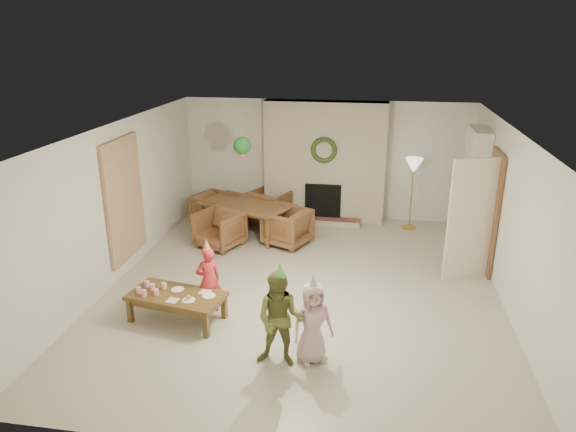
% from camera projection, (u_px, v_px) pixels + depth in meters
% --- Properties ---
extents(floor, '(7.00, 7.00, 0.00)m').
position_uv_depth(floor, '(303.00, 288.00, 8.33)').
color(floor, '#B7B29E').
rests_on(floor, ground).
extents(ceiling, '(7.00, 7.00, 0.00)m').
position_uv_depth(ceiling, '(304.00, 130.00, 7.50)').
color(ceiling, white).
rests_on(ceiling, wall_back).
extents(wall_back, '(7.00, 0.00, 7.00)m').
position_uv_depth(wall_back, '(326.00, 160.00, 11.17)').
color(wall_back, silver).
rests_on(wall_back, floor).
extents(wall_front, '(7.00, 0.00, 7.00)m').
position_uv_depth(wall_front, '(250.00, 342.00, 4.66)').
color(wall_front, silver).
rests_on(wall_front, floor).
extents(wall_left, '(0.00, 7.00, 7.00)m').
position_uv_depth(wall_left, '(116.00, 203.00, 8.37)').
color(wall_left, silver).
rests_on(wall_left, floor).
extents(wall_right, '(0.00, 7.00, 7.00)m').
position_uv_depth(wall_right, '(514.00, 225.00, 7.46)').
color(wall_right, silver).
rests_on(wall_right, floor).
extents(fireplace_mass, '(2.50, 0.40, 2.50)m').
position_uv_depth(fireplace_mass, '(325.00, 162.00, 10.99)').
color(fireplace_mass, '#4F1C15').
rests_on(fireplace_mass, floor).
extents(fireplace_hearth, '(1.60, 0.30, 0.12)m').
position_uv_depth(fireplace_hearth, '(322.00, 221.00, 11.06)').
color(fireplace_hearth, maroon).
rests_on(fireplace_hearth, floor).
extents(fireplace_firebox, '(0.75, 0.12, 0.75)m').
position_uv_depth(fireplace_firebox, '(323.00, 201.00, 11.09)').
color(fireplace_firebox, black).
rests_on(fireplace_firebox, floor).
extents(fireplace_wreath, '(0.54, 0.10, 0.54)m').
position_uv_depth(fireplace_wreath, '(324.00, 150.00, 10.67)').
color(fireplace_wreath, '#233F17').
rests_on(fireplace_wreath, fireplace_mass).
extents(floor_lamp_base, '(0.27, 0.27, 0.03)m').
position_uv_depth(floor_lamp_base, '(409.00, 227.00, 10.85)').
color(floor_lamp_base, gold).
rests_on(floor_lamp_base, floor).
extents(floor_lamp_post, '(0.03, 0.03, 1.32)m').
position_uv_depth(floor_lamp_post, '(411.00, 196.00, 10.62)').
color(floor_lamp_post, gold).
rests_on(floor_lamp_post, floor).
extents(floor_lamp_shade, '(0.35, 0.35, 0.29)m').
position_uv_depth(floor_lamp_shade, '(414.00, 165.00, 10.41)').
color(floor_lamp_shade, beige).
rests_on(floor_lamp_shade, floor_lamp_post).
extents(bookshelf_carcass, '(0.30, 1.00, 2.20)m').
position_uv_depth(bookshelf_carcass, '(474.00, 189.00, 9.68)').
color(bookshelf_carcass, white).
rests_on(bookshelf_carcass, floor).
extents(bookshelf_shelf_a, '(0.30, 0.92, 0.03)m').
position_uv_depth(bookshelf_shelf_a, '(468.00, 222.00, 9.90)').
color(bookshelf_shelf_a, white).
rests_on(bookshelf_shelf_a, bookshelf_carcass).
extents(bookshelf_shelf_b, '(0.30, 0.92, 0.03)m').
position_uv_depth(bookshelf_shelf_b, '(471.00, 201.00, 9.76)').
color(bookshelf_shelf_b, white).
rests_on(bookshelf_shelf_b, bookshelf_carcass).
extents(bookshelf_shelf_c, '(0.30, 0.92, 0.03)m').
position_uv_depth(bookshelf_shelf_c, '(473.00, 181.00, 9.63)').
color(bookshelf_shelf_c, white).
rests_on(bookshelf_shelf_c, bookshelf_carcass).
extents(bookshelf_shelf_d, '(0.30, 0.92, 0.03)m').
position_uv_depth(bookshelf_shelf_d, '(476.00, 159.00, 9.50)').
color(bookshelf_shelf_d, white).
rests_on(bookshelf_shelf_d, bookshelf_carcass).
extents(books_row_lower, '(0.20, 0.40, 0.24)m').
position_uv_depth(books_row_lower, '(469.00, 217.00, 9.71)').
color(books_row_lower, red).
rests_on(books_row_lower, bookshelf_shelf_a).
extents(books_row_mid, '(0.20, 0.44, 0.24)m').
position_uv_depth(books_row_mid, '(470.00, 193.00, 9.77)').
color(books_row_mid, '#26458C').
rests_on(books_row_mid, bookshelf_shelf_b).
extents(books_row_upper, '(0.20, 0.36, 0.22)m').
position_uv_depth(books_row_upper, '(474.00, 175.00, 9.50)').
color(books_row_upper, gold).
rests_on(books_row_upper, bookshelf_shelf_c).
extents(door_frame, '(0.05, 0.86, 2.04)m').
position_uv_depth(door_frame, '(492.00, 212.00, 8.66)').
color(door_frame, brown).
rests_on(door_frame, floor).
extents(door_leaf, '(0.77, 0.32, 2.00)m').
position_uv_depth(door_leaf, '(471.00, 220.00, 8.37)').
color(door_leaf, beige).
rests_on(door_leaf, floor).
extents(curtain_panel, '(0.06, 1.20, 2.00)m').
position_uv_depth(curtain_panel, '(124.00, 200.00, 8.55)').
color(curtain_panel, tan).
rests_on(curtain_panel, wall_left).
extents(dining_table, '(2.05, 1.65, 0.63)m').
position_uv_depth(dining_table, '(246.00, 219.00, 10.44)').
color(dining_table, brown).
rests_on(dining_table, floor).
extents(dining_chair_near, '(0.99, 1.01, 0.70)m').
position_uv_depth(dining_chair_near, '(219.00, 229.00, 9.81)').
color(dining_chair_near, brown).
rests_on(dining_chair_near, floor).
extents(dining_chair_far, '(0.99, 1.01, 0.70)m').
position_uv_depth(dining_chair_far, '(269.00, 207.00, 11.05)').
color(dining_chair_far, brown).
rests_on(dining_chair_far, floor).
extents(dining_chair_left, '(1.01, 0.99, 0.70)m').
position_uv_depth(dining_chair_left, '(215.00, 210.00, 10.84)').
color(dining_chair_left, brown).
rests_on(dining_chair_left, floor).
extents(dining_chair_right, '(1.01, 0.99, 0.70)m').
position_uv_depth(dining_chair_right, '(287.00, 227.00, 9.92)').
color(dining_chair_right, brown).
rests_on(dining_chair_right, floor).
extents(hanging_plant_cord, '(0.01, 0.01, 0.70)m').
position_uv_depth(hanging_plant_cord, '(242.00, 133.00, 9.21)').
color(hanging_plant_cord, tan).
rests_on(hanging_plant_cord, ceiling).
extents(hanging_plant_pot, '(0.16, 0.16, 0.12)m').
position_uv_depth(hanging_plant_pot, '(242.00, 153.00, 9.33)').
color(hanging_plant_pot, '#A64935').
rests_on(hanging_plant_pot, hanging_plant_cord).
extents(hanging_plant_foliage, '(0.32, 0.32, 0.32)m').
position_uv_depth(hanging_plant_foliage, '(242.00, 146.00, 9.29)').
color(hanging_plant_foliage, '#1A4F20').
rests_on(hanging_plant_foliage, hanging_plant_pot).
extents(coffee_table_top, '(1.40, 0.88, 0.06)m').
position_uv_depth(coffee_table_top, '(176.00, 296.00, 7.31)').
color(coffee_table_top, brown).
rests_on(coffee_table_top, floor).
extents(coffee_table_apron, '(1.29, 0.76, 0.08)m').
position_uv_depth(coffee_table_apron, '(177.00, 300.00, 7.33)').
color(coffee_table_apron, brown).
rests_on(coffee_table_apron, floor).
extents(coffee_leg_fl, '(0.08, 0.08, 0.34)m').
position_uv_depth(coffee_leg_fl, '(130.00, 311.00, 7.32)').
color(coffee_leg_fl, brown).
rests_on(coffee_leg_fl, floor).
extents(coffee_leg_fr, '(0.08, 0.08, 0.34)m').
position_uv_depth(coffee_leg_fr, '(206.00, 326.00, 6.95)').
color(coffee_leg_fr, brown).
rests_on(coffee_leg_fr, floor).
extents(coffee_leg_bl, '(0.08, 0.08, 0.34)m').
position_uv_depth(coffee_leg_bl, '(152.00, 294.00, 7.80)').
color(coffee_leg_bl, brown).
rests_on(coffee_leg_bl, floor).
extents(coffee_leg_br, '(0.08, 0.08, 0.34)m').
position_uv_depth(coffee_leg_br, '(224.00, 307.00, 7.42)').
color(coffee_leg_br, brown).
rests_on(coffee_leg_br, floor).
extents(cup_a, '(0.08, 0.08, 0.09)m').
position_uv_depth(cup_a, '(139.00, 290.00, 7.31)').
color(cup_a, white).
rests_on(cup_a, coffee_table_top).
extents(cup_b, '(0.08, 0.08, 0.09)m').
position_uv_depth(cup_b, '(147.00, 284.00, 7.48)').
color(cup_b, white).
rests_on(cup_b, coffee_table_top).
extents(cup_c, '(0.08, 0.08, 0.09)m').
position_uv_depth(cup_c, '(144.00, 293.00, 7.22)').
color(cup_c, white).
rests_on(cup_c, coffee_table_top).
extents(cup_d, '(0.08, 0.08, 0.09)m').
position_uv_depth(cup_d, '(152.00, 287.00, 7.40)').
color(cup_d, white).
rests_on(cup_d, coffee_table_top).
extents(cup_e, '(0.08, 0.08, 0.09)m').
position_uv_depth(cup_e, '(156.00, 292.00, 7.25)').
color(cup_e, white).
rests_on(cup_e, coffee_table_top).
extents(cup_f, '(0.08, 0.08, 0.09)m').
position_uv_depth(cup_f, '(164.00, 286.00, 7.43)').
color(cup_f, white).
rests_on(cup_f, coffee_table_top).
extents(plate_a, '(0.21, 0.21, 0.01)m').
position_uv_depth(plate_a, '(178.00, 289.00, 7.42)').
color(plate_a, white).
rests_on(plate_a, coffee_table_top).
extents(plate_b, '(0.21, 0.21, 0.01)m').
position_uv_depth(plate_b, '(189.00, 300.00, 7.12)').
color(plate_b, white).
rests_on(plate_b, coffee_table_top).
extents(plate_c, '(0.21, 0.21, 0.01)m').
position_uv_depth(plate_c, '(209.00, 296.00, 7.24)').
color(plate_c, white).
rests_on(plate_c, coffee_table_top).
extents(food_scoop, '(0.08, 0.08, 0.07)m').
position_uv_depth(food_scoop, '(188.00, 297.00, 7.11)').
color(food_scoop, tan).
rests_on(food_scoop, plate_b).
extents(napkin_left, '(0.18, 0.18, 0.01)m').
position_uv_depth(napkin_left, '(172.00, 300.00, 7.12)').
color(napkin_left, beige).
rests_on(napkin_left, coffee_table_top).
extents(napkin_right, '(0.18, 0.18, 0.01)m').
position_uv_depth(napkin_right, '(205.00, 292.00, 7.34)').
color(napkin_right, beige).
rests_on(napkin_right, coffee_table_top).
extents(child_red, '(0.43, 0.40, 0.99)m').
position_uv_depth(child_red, '(208.00, 280.00, 7.49)').
color(child_red, red).
rests_on(child_red, floor).
extents(party_hat_red, '(0.16, 0.16, 0.19)m').
position_uv_depth(party_hat_red, '(206.00, 245.00, 7.31)').
color(party_hat_red, gold).
rests_on(party_hat_red, child_red).
extents(child_plaid, '(0.61, 0.49, 1.21)m').
position_uv_depth(child_plaid, '(280.00, 320.00, 6.26)').
color(child_plaid, olive).
rests_on(child_plaid, floor).
extents(party_hat_plaid, '(0.19, 0.19, 0.20)m').
position_uv_depth(party_hat_plaid, '(280.00, 270.00, 6.04)').
color(party_hat_plaid, '#58C052').
rests_on(party_hat_plaid, child_plaid).
extents(child_pink, '(0.61, 0.53, 1.04)m').
position_uv_depth(child_pink, '(313.00, 323.00, 6.35)').
color(child_pink, '#D0A6B1').
rests_on(child_pink, floor).
extents(party_hat_pink, '(0.17, 0.17, 0.19)m').
position_uv_depth(party_hat_pink, '(313.00, 281.00, 6.16)').
color(party_hat_pink, silver).
rests_on(party_hat_pink, child_pink).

